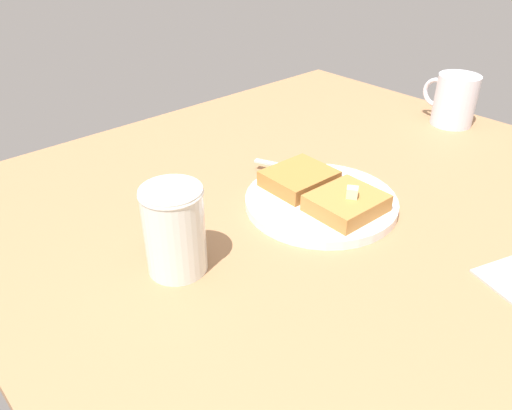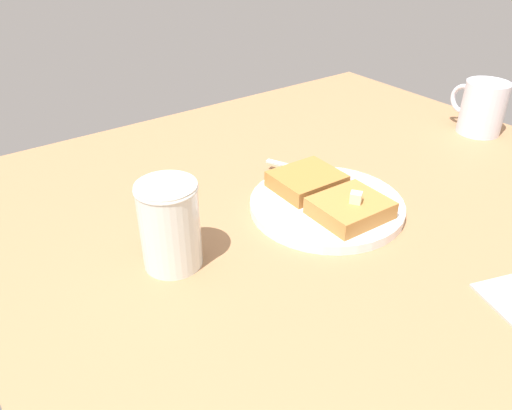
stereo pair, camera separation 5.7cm
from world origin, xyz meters
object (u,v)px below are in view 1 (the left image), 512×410
(plate, at_px, (321,201))
(fork, at_px, (306,171))
(syrup_jar, at_px, (175,233))
(coffee_mug, at_px, (454,100))

(plate, xyz_separation_m, fork, (0.07, -0.04, 0.01))
(syrup_jar, distance_m, coffee_mug, 0.66)
(fork, height_order, syrup_jar, syrup_jar)
(plate, height_order, syrup_jar, syrup_jar)
(plate, relative_size, syrup_jar, 2.01)
(plate, xyz_separation_m, syrup_jar, (0.02, 0.24, 0.04))
(plate, distance_m, coffee_mug, 0.43)
(plate, relative_size, fork, 1.44)
(fork, bearing_deg, plate, 148.99)
(fork, bearing_deg, syrup_jar, 99.85)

